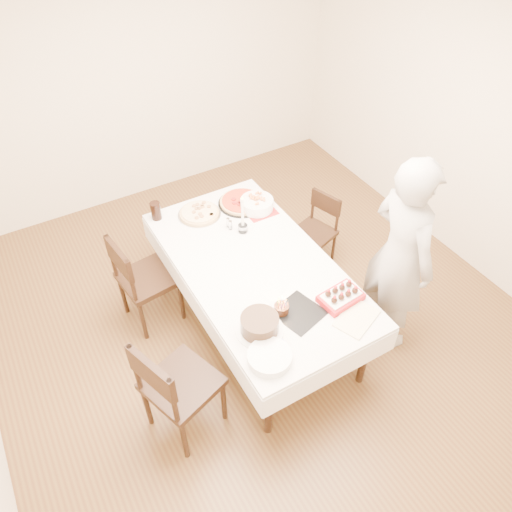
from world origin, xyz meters
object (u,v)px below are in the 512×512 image
cola_glass (156,211)px  birthday_cake (282,305)px  person (400,257)px  taper_candle (243,214)px  chair_left_savory (148,278)px  pizza_white (199,213)px  layer_cake (260,324)px  pizza_pepperoni (242,202)px  chair_right_savory (313,233)px  chair_left_dessert (182,384)px  pasta_bowl (257,204)px  strawberry_box (341,297)px  dining_table (256,296)px

cola_glass → birthday_cake: bearing=-75.7°
person → taper_candle: 1.33m
chair_left_savory → pizza_white: bearing=-165.5°
layer_cake → birthday_cake: 0.23m
pizza_pepperoni → layer_cake: size_ratio=1.26×
chair_right_savory → chair_left_dessert: bearing=-169.6°
taper_candle → pasta_bowl: bearing=38.8°
person → strawberry_box: (-0.58, -0.03, -0.11)m
dining_table → pizza_white: (-0.12, 0.81, 0.40)m
pasta_bowl → chair_right_savory: bearing=-22.5°
chair_left_dessert → taper_candle: taper_candle is taller
dining_table → pizza_pepperoni: (0.29, 0.77, 0.40)m
dining_table → chair_left_savory: (-0.75, 0.56, 0.10)m
chair_right_savory → strawberry_box: 1.26m
chair_left_savory → pizza_white: size_ratio=2.46×
pizza_white → pasta_bowl: bearing=-20.2°
dining_table → strawberry_box: bearing=-61.0°
chair_left_savory → pasta_bowl: bearing=176.4°
chair_right_savory → pizza_pepperoni: pizza_pepperoni is taller
chair_left_savory → pasta_bowl: 1.18m
pasta_bowl → birthday_cake: 1.25m
dining_table → pizza_pepperoni: 0.91m
chair_right_savory → strawberry_box: bearing=-134.2°
chair_left_dessert → birthday_cake: 0.90m
person → chair_right_savory: bearing=5.4°
pizza_pepperoni → layer_cake: 1.49m
person → layer_cake: 1.26m
pizza_pepperoni → strawberry_box: bearing=-87.3°
person → pasta_bowl: person is taller
taper_candle → birthday_cake: bearing=-101.9°
dining_table → layer_cake: layer_cake is taller
chair_left_dessert → pizza_pepperoni: chair_left_dessert is taller
chair_right_savory → layer_cake: bearing=-157.8°
pasta_bowl → dining_table: bearing=-120.7°
chair_left_savory → strawberry_box: size_ratio=2.99×
dining_table → chair_right_savory: (0.89, 0.42, 0.01)m
chair_left_dessert → pasta_bowl: 1.79m
chair_left_savory → strawberry_box: chair_left_savory is taller
pizza_pepperoni → strawberry_box: size_ratio=1.36×
cola_glass → pizza_pepperoni: bearing=-14.4°
taper_candle → cola_glass: 0.80m
pizza_white → strawberry_box: strawberry_box is taller
dining_table → person: bearing=-33.2°
person → strawberry_box: 0.59m
birthday_cake → layer_cake: bearing=-163.5°
cola_glass → birthday_cake: size_ratio=1.32×
person → pasta_bowl: 1.37m
chair_left_savory → strawberry_box: (1.11, -1.21, 0.31)m
birthday_cake → strawberry_box: (0.45, -0.12, -0.04)m
dining_table → chair_right_savory: chair_right_savory is taller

